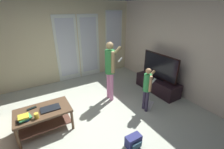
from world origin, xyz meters
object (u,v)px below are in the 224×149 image
book_stack (24,118)px  tv_stand (157,85)px  laptop_closed (50,108)px  cup_near_edge (37,116)px  coffee_table (44,116)px  tv_remote_black (32,108)px  person_child (147,86)px  person_adult (110,67)px  flat_screen_tv (160,67)px  backpack (134,141)px  loose_keyboard (149,106)px

book_stack → tv_stand: bearing=1.9°
laptop_closed → cup_near_edge: cup_near_edge is taller
coffee_table → tv_remote_black: 0.27m
person_child → tv_remote_black: person_child is taller
tv_stand → cup_near_edge: 3.24m
person_adult → person_child: (0.46, -0.87, -0.28)m
person_adult → book_stack: size_ratio=6.52×
coffee_table → person_adult: 1.83m
flat_screen_tv → cup_near_edge: size_ratio=11.58×
flat_screen_tv → backpack: (-1.83, -1.21, -0.66)m
person_adult → laptop_closed: person_adult is taller
loose_keyboard → flat_screen_tv: bearing=32.4°
tv_stand → flat_screen_tv: size_ratio=1.12×
person_adult → book_stack: (-2.02, -0.47, -0.41)m
coffee_table → loose_keyboard: bearing=-11.6°
flat_screen_tv → person_child: 1.07m
person_adult → book_stack: person_adult is taller
tv_stand → coffee_table: bearing=179.6°
flat_screen_tv → person_child: size_ratio=1.11×
coffee_table → flat_screen_tv: flat_screen_tv is taller
book_stack → person_child: bearing=-9.2°
coffee_table → flat_screen_tv: size_ratio=0.85×
tv_stand → book_stack: 3.42m
backpack → laptop_closed: size_ratio=0.79×
backpack → book_stack: size_ratio=1.19×
cup_near_edge → backpack: bearing=-36.8°
flat_screen_tv → tv_remote_black: bearing=177.0°
flat_screen_tv → book_stack: 3.42m
flat_screen_tv → tv_remote_black: 3.28m
person_child → loose_keyboard: 0.66m
book_stack → laptop_closed: bearing=12.3°
book_stack → tv_remote_black: bearing=64.0°
tv_stand → loose_keyboard: 0.89m
person_child → backpack: person_child is taller
person_child → tv_remote_black: (-2.34, 0.69, -0.16)m
person_child → book_stack: bearing=170.8°
person_adult → backpack: bearing=-105.9°
loose_keyboard → book_stack: size_ratio=1.87×
flat_screen_tv → tv_stand: bearing=-65.0°
tv_remote_black → person_adult: bearing=-5.6°
tv_stand → laptop_closed: (-2.96, -0.01, 0.28)m
backpack → laptop_closed: bearing=133.3°
tv_stand → book_stack: bearing=-178.1°
person_adult → book_stack: 2.11m
backpack → loose_keyboard: bearing=34.2°
loose_keyboard → laptop_closed: (-2.23, 0.45, 0.47)m
coffee_table → laptop_closed: laptop_closed is taller
laptop_closed → book_stack: (-0.45, -0.10, 0.03)m
tv_remote_black → flat_screen_tv: bearing=-14.1°
tv_stand → book_stack: (-3.41, -0.11, 0.31)m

